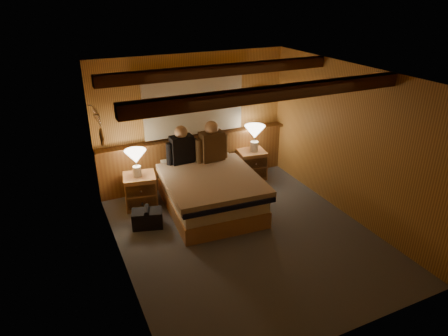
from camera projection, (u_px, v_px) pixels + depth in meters
floor at (246, 236)px, 6.01m from camera, size 4.20×4.20×0.00m
ceiling at (250, 76)px, 5.01m from camera, size 4.20×4.20×0.00m
wall_back at (193, 121)px, 7.24m from camera, size 3.60×0.00×3.60m
wall_left at (116, 188)px, 4.82m from camera, size 0.00×4.20×4.20m
wall_right at (350, 143)px, 6.21m from camera, size 0.00×4.20×4.20m
wall_front at (352, 244)px, 3.78m from camera, size 3.60×0.00×3.60m
wainscot at (196, 158)px, 7.49m from camera, size 3.60×0.23×0.94m
curtain_window at (194, 104)px, 7.05m from camera, size 2.18×0.09×1.11m
ceiling_beams at (244, 80)px, 5.18m from camera, size 3.60×1.65×0.16m
coat_rail at (97, 115)px, 5.96m from camera, size 0.05×0.55×0.24m
framed_print at (259, 94)px, 7.60m from camera, size 0.30×0.04×0.25m
bed at (210, 191)px, 6.60m from camera, size 1.59×1.97×0.64m
nightstand_left at (141, 191)px, 6.71m from camera, size 0.60×0.55×0.57m
nightstand_right at (251, 164)px, 7.74m from camera, size 0.56×0.52×0.55m
lamp_left at (136, 158)px, 6.44m from camera, size 0.35×0.35×0.46m
lamp_right at (255, 134)px, 7.47m from camera, size 0.39×0.39×0.51m
person_left at (182, 147)px, 6.82m from camera, size 0.57×0.23×0.69m
person_right at (212, 144)px, 6.90m from camera, size 0.61×0.26×0.74m
duffel_bag at (147, 218)px, 6.18m from camera, size 0.52×0.40×0.33m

